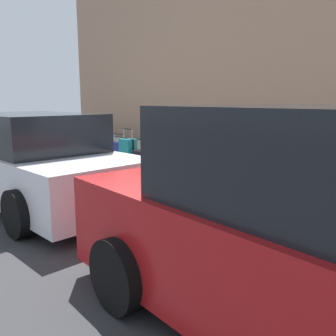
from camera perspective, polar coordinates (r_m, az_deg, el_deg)
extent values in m
plane|color=#333335|center=(7.61, -7.69, -2.78)|extent=(40.00, 40.00, 0.00)
cube|color=#ADA89E|center=(9.24, 5.02, 0.10)|extent=(18.00, 5.00, 0.14)
cube|color=black|center=(5.59, 23.68, -3.72)|extent=(0.41, 0.23, 0.63)
cube|color=black|center=(5.59, 23.68, -3.72)|extent=(0.41, 0.05, 0.64)
cylinder|color=gray|center=(5.58, 22.39, 0.64)|extent=(0.02, 0.02, 0.19)
cylinder|color=black|center=(5.49, 24.07, 1.37)|extent=(0.34, 0.03, 0.02)
cylinder|color=black|center=(5.73, 21.85, -6.26)|extent=(0.04, 0.02, 0.04)
cube|color=#0F606B|center=(5.72, 18.25, -2.43)|extent=(0.45, 0.23, 0.75)
cube|color=black|center=(5.72, 18.25, -2.43)|extent=(0.46, 0.04, 0.76)
cylinder|color=gray|center=(5.56, 20.23, 1.21)|extent=(0.02, 0.02, 0.04)
cylinder|color=gray|center=(5.74, 16.79, 1.70)|extent=(0.02, 0.02, 0.04)
cylinder|color=black|center=(5.64, 18.49, 1.66)|extent=(0.39, 0.03, 0.02)
cylinder|color=black|center=(5.72, 19.79, -6.16)|extent=(0.04, 0.02, 0.04)
cylinder|color=black|center=(5.90, 16.36, -5.45)|extent=(0.04, 0.02, 0.04)
cube|color=navy|center=(6.09, 13.72, -2.41)|extent=(0.47, 0.25, 0.54)
cube|color=black|center=(6.09, 13.72, -2.41)|extent=(0.47, 0.06, 0.55)
cylinder|color=gray|center=(5.91, 15.46, 0.80)|extent=(0.02, 0.02, 0.20)
cylinder|color=gray|center=(6.13, 12.35, 1.30)|extent=(0.02, 0.02, 0.20)
cylinder|color=black|center=(6.00, 13.92, 2.02)|extent=(0.40, 0.04, 0.02)
cylinder|color=black|center=(6.04, 15.21, -5.02)|extent=(0.04, 0.02, 0.04)
cylinder|color=black|center=(6.26, 12.08, -4.31)|extent=(0.04, 0.02, 0.04)
cube|color=#59601E|center=(6.41, 9.48, -0.61)|extent=(0.46, 0.24, 0.76)
cube|color=black|center=(6.41, 9.48, -0.61)|extent=(0.46, 0.06, 0.77)
cylinder|color=gray|center=(6.20, 10.99, 3.75)|extent=(0.02, 0.02, 0.26)
cylinder|color=gray|center=(6.45, 8.31, 4.09)|extent=(0.02, 0.02, 0.26)
cylinder|color=black|center=(6.31, 9.66, 5.10)|extent=(0.39, 0.05, 0.02)
cylinder|color=black|center=(6.36, 10.75, -4.04)|extent=(0.05, 0.02, 0.04)
cylinder|color=black|center=(6.61, 8.08, -3.39)|extent=(0.05, 0.02, 0.04)
cube|color=#9EA0A8|center=(6.68, 5.12, -0.11)|extent=(0.43, 0.22, 0.75)
cube|color=black|center=(6.68, 5.12, -0.11)|extent=(0.43, 0.07, 0.76)
cylinder|color=gray|center=(6.50, 6.44, 3.94)|extent=(0.02, 0.02, 0.23)
cylinder|color=gray|center=(6.71, 3.97, 4.19)|extent=(0.02, 0.02, 0.23)
cylinder|color=black|center=(6.59, 5.20, 5.08)|extent=(0.36, 0.05, 0.02)
cylinder|color=black|center=(6.64, 6.33, -3.28)|extent=(0.05, 0.02, 0.04)
cylinder|color=black|center=(6.86, 3.85, -2.79)|extent=(0.05, 0.02, 0.04)
cube|color=red|center=(7.05, 1.74, -0.15)|extent=(0.43, 0.25, 0.59)
cube|color=black|center=(7.05, 1.74, -0.15)|extent=(0.42, 0.07, 0.60)
cylinder|color=gray|center=(6.85, 2.72, 3.18)|extent=(0.02, 0.02, 0.28)
cylinder|color=gray|center=(7.11, 0.84, 3.47)|extent=(0.02, 0.02, 0.28)
cylinder|color=black|center=(6.96, 1.77, 4.45)|extent=(0.35, 0.05, 0.02)
cylinder|color=black|center=(6.97, 2.69, -2.57)|extent=(0.05, 0.02, 0.04)
cylinder|color=black|center=(7.24, 0.80, -2.06)|extent=(0.05, 0.02, 0.04)
cube|color=maroon|center=(7.47, -0.79, 1.16)|extent=(0.44, 0.29, 0.77)
cube|color=black|center=(7.47, -0.79, 1.16)|extent=(0.43, 0.08, 0.78)
cylinder|color=gray|center=(7.26, 0.06, 4.73)|extent=(0.02, 0.02, 0.20)
cylinder|color=gray|center=(7.55, -1.62, 4.95)|extent=(0.02, 0.02, 0.20)
cylinder|color=black|center=(7.39, -0.80, 5.61)|extent=(0.36, 0.06, 0.02)
cylinder|color=black|center=(7.39, 0.08, -1.79)|extent=(0.05, 0.02, 0.04)
cylinder|color=black|center=(7.68, -1.61, -1.32)|extent=(0.05, 0.02, 0.04)
cube|color=black|center=(7.85, -3.96, 0.77)|extent=(0.44, 0.26, 0.54)
cube|color=black|center=(7.85, -3.96, 0.77)|extent=(0.44, 0.05, 0.55)
cylinder|color=gray|center=(7.64, -3.13, 3.47)|extent=(0.02, 0.02, 0.24)
cylinder|color=gray|center=(7.94, -4.84, 3.72)|extent=(0.02, 0.02, 0.24)
cylinder|color=black|center=(7.77, -4.01, 4.46)|extent=(0.38, 0.03, 0.02)
cylinder|color=black|center=(7.74, -3.06, -1.23)|extent=(0.04, 0.02, 0.04)
cylinder|color=black|center=(8.04, -4.79, -0.81)|extent=(0.04, 0.02, 0.04)
cube|color=#0F606B|center=(8.26, -6.28, 1.97)|extent=(0.41, 0.28, 0.76)
cube|color=black|center=(8.26, -6.28, 1.97)|extent=(0.40, 0.07, 0.77)
cylinder|color=gray|center=(8.06, -5.70, 5.28)|extent=(0.02, 0.02, 0.23)
cylinder|color=gray|center=(8.34, -6.98, 5.43)|extent=(0.02, 0.02, 0.23)
cylinder|color=black|center=(8.19, -6.36, 6.15)|extent=(0.33, 0.04, 0.02)
cylinder|color=black|center=(8.18, -5.57, -0.63)|extent=(0.05, 0.02, 0.04)
cylinder|color=black|center=(8.46, -6.87, -0.28)|extent=(0.05, 0.02, 0.04)
cube|color=navy|center=(8.78, -7.72, 2.02)|extent=(0.44, 0.20, 0.62)
cube|color=black|center=(8.78, -7.72, 2.02)|extent=(0.45, 0.04, 0.64)
cylinder|color=gray|center=(8.57, -7.05, 4.58)|extent=(0.02, 0.02, 0.19)
cylinder|color=gray|center=(8.88, -8.49, 4.76)|extent=(0.02, 0.02, 0.19)
cylinder|color=black|center=(8.72, -7.80, 5.30)|extent=(0.38, 0.03, 0.02)
cylinder|color=black|center=(8.67, -6.93, -0.02)|extent=(0.04, 0.02, 0.04)
cylinder|color=black|center=(8.98, -8.38, 0.32)|extent=(0.04, 0.02, 0.04)
cylinder|color=red|center=(9.60, -11.69, 2.53)|extent=(0.20, 0.20, 0.59)
sphere|color=red|center=(9.56, -11.76, 4.58)|extent=(0.21, 0.21, 0.21)
cylinder|color=red|center=(9.72, -12.16, 2.79)|extent=(0.09, 0.10, 0.09)
cylinder|color=red|center=(9.47, -11.22, 2.62)|extent=(0.09, 0.10, 0.09)
cylinder|color=brown|center=(9.94, -13.90, 2.91)|extent=(0.16, 0.16, 0.66)
cube|color=#AD1619|center=(2.90, 24.51, -13.79)|extent=(4.37, 2.14, 0.85)
cylinder|color=black|center=(3.17, -7.73, -16.32)|extent=(0.65, 0.26, 0.64)
cylinder|color=black|center=(4.40, 14.13, -8.71)|extent=(0.65, 0.26, 0.64)
cube|color=silver|center=(6.62, -20.29, -0.49)|extent=(4.65, 1.87, 0.75)
cube|color=black|center=(6.53, -20.67, 5.39)|extent=(2.43, 1.67, 0.61)
cylinder|color=black|center=(8.30, -18.74, 0.13)|extent=(0.65, 0.24, 0.64)
cylinder|color=black|center=(5.06, -22.52, -6.65)|extent=(0.65, 0.24, 0.64)
cylinder|color=black|center=(5.91, -6.44, -3.45)|extent=(0.65, 0.24, 0.64)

